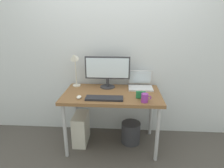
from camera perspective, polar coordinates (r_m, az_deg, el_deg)
ground_plane at (r=2.78m, az=0.00°, el=-17.49°), size 6.00×6.00×0.00m
back_wall at (r=2.67m, az=0.56°, el=11.39°), size 4.40×0.04×2.60m
desk at (r=2.43m, az=0.00°, el=-4.33°), size 1.23×0.69×0.76m
monitor at (r=2.54m, az=-1.38°, el=4.28°), size 0.60×0.20×0.43m
laptop at (r=2.61m, az=8.52°, el=0.15°), size 0.32×0.28×0.23m
desk_lamp at (r=2.59m, az=-11.16°, el=6.46°), size 0.11×0.16×0.48m
keyboard at (r=2.22m, az=-2.33°, el=-4.29°), size 0.44×0.14×0.02m
mouse at (r=2.27m, az=-9.89°, el=-3.88°), size 0.06×0.09×0.03m
coffee_mug at (r=2.16m, az=9.84°, el=-4.14°), size 0.11×0.08×0.10m
photo_frame at (r=2.25m, az=8.62°, el=-3.22°), size 0.11×0.02×0.09m
computer_tower at (r=2.74m, az=-9.29°, el=-13.05°), size 0.18×0.36×0.42m
wastebasket at (r=2.74m, az=5.65°, el=-14.32°), size 0.26×0.26×0.30m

